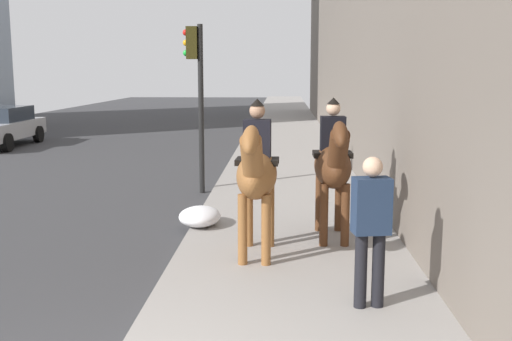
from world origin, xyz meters
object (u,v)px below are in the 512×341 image
at_px(mounted_horse_near, 257,172).
at_px(traffic_light_near_curb, 197,81).
at_px(mounted_horse_far, 333,164).
at_px(pedestrian_greeting, 371,222).

height_order(mounted_horse_near, traffic_light_near_curb, traffic_light_near_curb).
relative_size(mounted_horse_near, mounted_horse_far, 1.01).
bearing_deg(pedestrian_greeting, mounted_horse_far, -4.94).
relative_size(mounted_horse_near, pedestrian_greeting, 1.31).
bearing_deg(traffic_light_near_curb, mounted_horse_near, -163.35).
xyz_separation_m(mounted_horse_near, mounted_horse_far, (0.96, -1.14, -0.02)).
height_order(mounted_horse_far, pedestrian_greeting, mounted_horse_far).
distance_m(mounted_horse_far, pedestrian_greeting, 2.81).
bearing_deg(pedestrian_greeting, traffic_light_near_curb, 13.48).
bearing_deg(mounted_horse_far, traffic_light_near_curb, -148.39).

